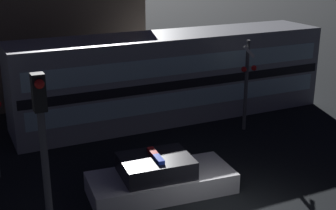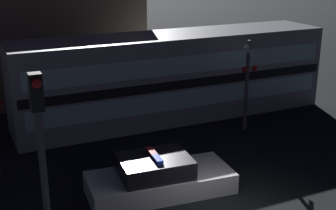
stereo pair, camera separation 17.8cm
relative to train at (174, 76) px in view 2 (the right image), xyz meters
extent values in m
cube|color=gray|center=(0.00, 0.01, 0.00)|extent=(14.31, 2.84, 3.81)
cube|color=black|center=(0.00, -1.42, 0.00)|extent=(14.02, 0.03, 0.38)
cube|color=silver|center=(0.00, -1.42, -0.69)|extent=(13.59, 0.02, 0.76)
cube|color=silver|center=(0.00, -1.42, 0.84)|extent=(13.59, 0.02, 0.76)
cube|color=silver|center=(-3.47, -6.31, -1.58)|extent=(4.69, 2.30, 0.65)
cube|color=black|center=(-3.65, -6.29, -0.97)|extent=(2.32, 1.87, 0.57)
cube|color=blue|center=(-3.68, -6.58, -0.62)|extent=(0.25, 0.59, 0.12)
cube|color=red|center=(-3.63, -6.01, -0.62)|extent=(0.25, 0.59, 0.12)
cylinder|color=#4C4C51|center=(2.02, -2.82, 0.02)|extent=(0.15, 0.15, 3.85)
sphere|color=red|center=(1.78, -2.97, 0.79)|extent=(0.22, 0.22, 0.22)
sphere|color=red|center=(2.27, -2.97, 0.79)|extent=(0.22, 0.22, 0.22)
cube|color=white|center=(2.02, -2.92, 1.48)|extent=(0.58, 0.03, 0.58)
cylinder|color=#4C4C51|center=(-7.24, -7.82, -0.04)|extent=(0.18, 0.18, 3.74)
cube|color=black|center=(-7.24, -7.82, 2.28)|extent=(0.30, 0.30, 0.90)
sphere|color=red|center=(-7.24, -8.02, 2.53)|extent=(0.23, 0.23, 0.23)
cube|color=brown|center=(-4.62, 5.88, 1.29)|extent=(9.78, 4.33, 6.40)
camera|label=1|loc=(-8.97, -18.34, 5.35)|focal=50.00mm
camera|label=2|loc=(-8.81, -18.42, 5.35)|focal=50.00mm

